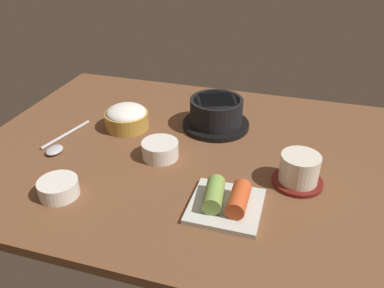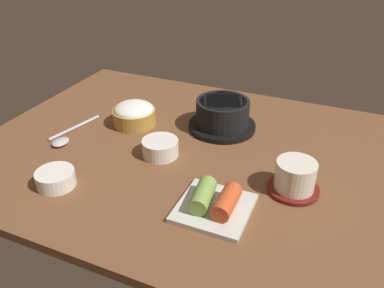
{
  "view_description": "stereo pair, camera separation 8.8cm",
  "coord_description": "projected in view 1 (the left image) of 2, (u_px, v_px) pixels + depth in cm",
  "views": [
    {
      "loc": [
        23.72,
        -74.44,
        50.29
      ],
      "look_at": [
        2.0,
        -2.0,
        5.0
      ],
      "focal_mm": 36.29,
      "sensor_mm": 36.0,
      "label": 1
    },
    {
      "loc": [
        32.0,
        -71.43,
        50.29
      ],
      "look_at": [
        2.0,
        -2.0,
        5.0
      ],
      "focal_mm": 36.29,
      "sensor_mm": 36.0,
      "label": 2
    }
  ],
  "objects": [
    {
      "name": "tea_cup_with_saucer",
      "position": [
        299.0,
        170.0,
        0.79
      ],
      "size": [
        10.41,
        10.41,
        6.74
      ],
      "color": "maroon",
      "rests_on": "dining_table"
    },
    {
      "name": "rice_bowl",
      "position": [
        127.0,
        117.0,
        1.0
      ],
      "size": [
        11.22,
        11.22,
        6.14
      ],
      "color": "#B78C38",
      "rests_on": "dining_table"
    },
    {
      "name": "side_bowl_near",
      "position": [
        58.0,
        187.0,
        0.76
      ],
      "size": [
        7.91,
        7.91,
        3.34
      ],
      "color": "white",
      "rests_on": "dining_table"
    },
    {
      "name": "kimchi_plate",
      "position": [
        226.0,
        201.0,
        0.73
      ],
      "size": [
        13.46,
        13.46,
        4.58
      ],
      "color": "silver",
      "rests_on": "dining_table"
    },
    {
      "name": "dining_table",
      "position": [
        186.0,
        153.0,
        0.92
      ],
      "size": [
        100.0,
        76.0,
        2.0
      ],
      "primitive_type": "cube",
      "color": "brown",
      "rests_on": "ground"
    },
    {
      "name": "spoon",
      "position": [
        58.0,
        145.0,
        0.93
      ],
      "size": [
        5.91,
        17.96,
        1.35
      ],
      "color": "#B7B7BC",
      "rests_on": "dining_table"
    },
    {
      "name": "stone_pot",
      "position": [
        216.0,
        114.0,
        1.0
      ],
      "size": [
        17.29,
        17.29,
        7.82
      ],
      "color": "black",
      "rests_on": "dining_table"
    },
    {
      "name": "banchan_cup_center",
      "position": [
        160.0,
        149.0,
        0.88
      ],
      "size": [
        8.37,
        8.37,
        3.84
      ],
      "color": "white",
      "rests_on": "dining_table"
    }
  ]
}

